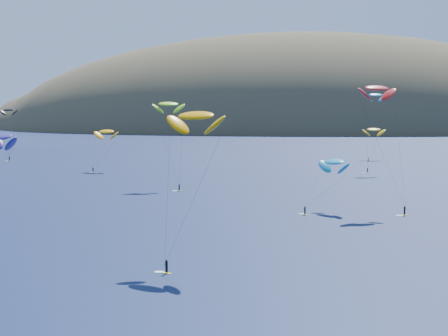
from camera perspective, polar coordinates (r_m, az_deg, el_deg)
name	(u,v)px	position (r m, az deg, el deg)	size (l,w,h in m)	color
island	(318,140)	(616.10, 8.60, 2.53)	(730.00, 300.00, 210.00)	#3D3526
kitesurfer_1	(106,132)	(217.99, -10.71, 3.29)	(9.76, 10.61, 16.02)	#F9F31B
kitesurfer_2	(196,116)	(88.67, -2.58, 4.79)	(9.69, 12.00, 23.28)	#F9F31B
kitesurfer_3	(168,104)	(172.50, -5.10, 5.84)	(9.77, 13.02, 25.15)	#F9F31B
kitesurfer_4	(376,95)	(216.07, 13.69, 6.50)	(7.86, 5.51, 28.02)	#F9F31B
kitesurfer_5	(334,162)	(134.41, 10.04, 0.56)	(10.90, 11.45, 12.68)	#F9F31B
kitesurfer_9	(377,88)	(137.11, 13.81, 7.09)	(10.62, 11.68, 28.44)	#F9F31B
kitesurfer_10	(3,137)	(145.52, -19.54, 2.71)	(10.43, 15.23, 18.22)	#F9F31B
kitesurfer_11	(374,130)	(267.79, 13.54, 3.44)	(9.62, 14.91, 15.05)	#F9F31B
kitesurfer_12	(9,110)	(271.63, -19.08, 5.03)	(7.40, 7.23, 22.75)	#F9F31B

